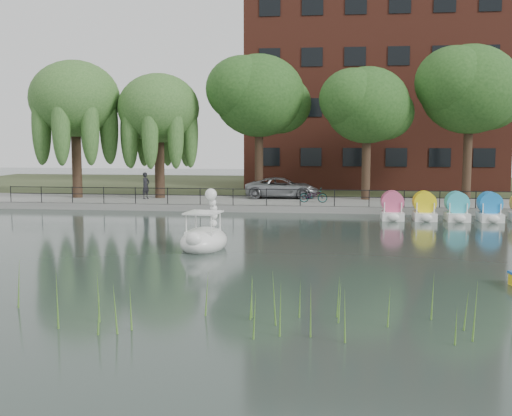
% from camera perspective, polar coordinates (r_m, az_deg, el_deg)
% --- Properties ---
extents(ground_plane, '(120.00, 120.00, 0.00)m').
position_cam_1_polar(ground_plane, '(25.04, -2.24, -3.98)').
color(ground_plane, '#394640').
extents(promenade, '(40.00, 6.00, 0.40)m').
position_cam_1_polar(promenade, '(40.73, 1.33, 0.39)').
color(promenade, gray).
rests_on(promenade, ground_plane).
extents(kerb, '(40.00, 0.25, 0.40)m').
position_cam_1_polar(kerb, '(37.81, 0.90, -0.09)').
color(kerb, gray).
rests_on(kerb, ground_plane).
extents(land_strip, '(60.00, 22.00, 0.36)m').
position_cam_1_polar(land_strip, '(54.62, 2.77, 1.93)').
color(land_strip, '#47512D').
rests_on(land_strip, ground_plane).
extents(railing, '(32.00, 0.05, 1.00)m').
position_cam_1_polar(railing, '(37.91, 0.93, 1.36)').
color(railing, black).
rests_on(railing, promenade).
extents(apartment_building, '(20.00, 10.07, 18.00)m').
position_cam_1_polar(apartment_building, '(54.56, 10.32, 11.48)').
color(apartment_building, '#4C1E16').
rests_on(apartment_building, land_strip).
extents(willow_left, '(5.88, 5.88, 9.01)m').
position_cam_1_polar(willow_left, '(44.23, -15.81, 9.29)').
color(willow_left, '#473323').
rests_on(willow_left, promenade).
extents(willow_mid, '(5.32, 5.32, 8.15)m').
position_cam_1_polar(willow_mid, '(42.89, -8.65, 8.72)').
color(willow_mid, '#473323').
rests_on(willow_mid, promenade).
extents(broadleaf_center, '(6.00, 6.00, 9.25)m').
position_cam_1_polar(broadleaf_center, '(42.66, 0.27, 9.90)').
color(broadleaf_center, '#473323').
rests_on(broadleaf_center, promenade).
extents(broadleaf_right, '(5.40, 5.40, 8.32)m').
position_cam_1_polar(broadleaf_right, '(41.89, 9.86, 8.94)').
color(broadleaf_right, '#473323').
rests_on(broadleaf_right, promenade).
extents(broadleaf_far, '(6.30, 6.30, 9.71)m').
position_cam_1_polar(broadleaf_far, '(43.74, 18.48, 9.92)').
color(broadleaf_far, '#473323').
rests_on(broadleaf_far, promenade).
extents(minivan, '(2.78, 5.67, 1.55)m').
position_cam_1_polar(minivan, '(42.38, 2.32, 1.95)').
color(minivan, gray).
rests_on(minivan, promenade).
extents(bicycle, '(0.65, 1.74, 1.00)m').
position_cam_1_polar(bicycle, '(39.64, 5.12, 1.21)').
color(bicycle, gray).
rests_on(bicycle, promenade).
extents(pedestrian, '(0.72, 0.84, 1.98)m').
position_cam_1_polar(pedestrian, '(42.36, -9.77, 2.15)').
color(pedestrian, black).
rests_on(pedestrian, promenade).
extents(swan_boat, '(2.10, 2.99, 2.37)m').
position_cam_1_polar(swan_boat, '(25.86, -4.61, -2.50)').
color(swan_boat, white).
rests_on(swan_boat, ground_plane).
extents(pedal_boat_row, '(11.35, 1.70, 1.40)m').
position_cam_1_polar(pedal_boat_row, '(36.25, 20.06, -0.13)').
color(pedal_boat_row, white).
rests_on(pedal_boat_row, ground_plane).
extents(reed_bank, '(24.00, 2.40, 1.20)m').
position_cam_1_polar(reed_bank, '(15.45, -0.51, -8.37)').
color(reed_bank, '#669938').
rests_on(reed_bank, ground_plane).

